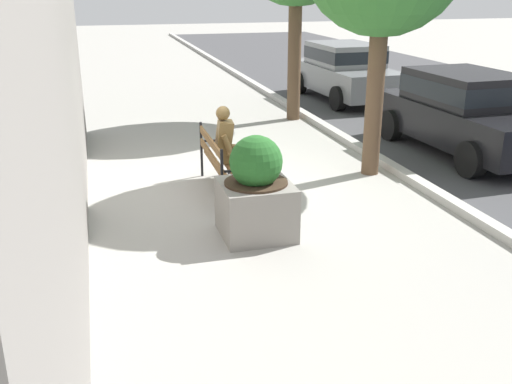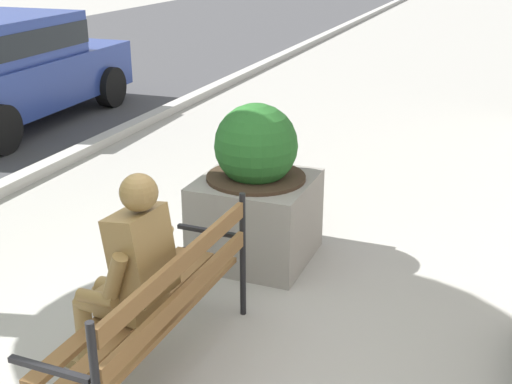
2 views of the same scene
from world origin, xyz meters
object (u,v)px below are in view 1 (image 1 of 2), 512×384
(parked_car_black, at_px, (466,110))
(parked_car_grey, at_px, (345,70))
(park_bench, at_px, (221,159))
(concrete_planter, at_px, (256,193))
(bronze_statue_seated, at_px, (233,150))

(parked_car_black, bearing_deg, parked_car_grey, 180.00)
(park_bench, bearing_deg, concrete_planter, 2.64)
(bronze_statue_seated, height_order, parked_car_black, parked_car_black)
(parked_car_black, bearing_deg, bronze_statue_seated, -78.54)
(parked_car_black, bearing_deg, concrete_planter, -60.68)
(parked_car_grey, xyz_separation_m, parked_car_black, (5.76, 0.00, 0.00))
(bronze_statue_seated, distance_m, parked_car_black, 4.94)
(concrete_planter, bearing_deg, parked_car_black, 119.32)
(park_bench, distance_m, bronze_statue_seated, 0.25)
(concrete_planter, bearing_deg, bronze_statue_seated, 175.94)
(bronze_statue_seated, xyz_separation_m, concrete_planter, (1.81, -0.13, -0.08))
(parked_car_black, bearing_deg, park_bench, -78.70)
(bronze_statue_seated, height_order, concrete_planter, bronze_statue_seated)
(park_bench, xyz_separation_m, concrete_planter, (1.78, 0.08, 0.04))
(concrete_planter, xyz_separation_m, parked_car_black, (-2.79, 4.96, 0.25))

